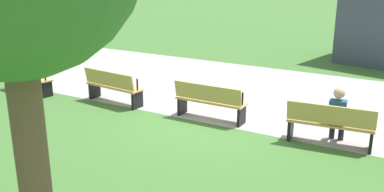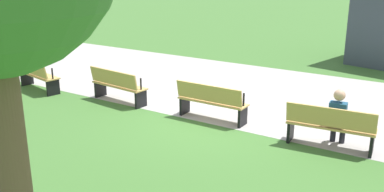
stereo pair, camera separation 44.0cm
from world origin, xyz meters
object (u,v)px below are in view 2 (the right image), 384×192
at_px(bench_3, 117,85).
at_px(person_seated, 338,117).
at_px(bench_4, 211,101).
at_px(bench_5, 330,126).
at_px(bench_2, 36,74).

height_order(bench_3, person_seated, person_seated).
bearing_deg(bench_4, bench_3, -177.22).
relative_size(bench_4, bench_5, 0.98).
distance_m(bench_2, bench_4, 5.47).
relative_size(bench_3, person_seated, 1.42).
distance_m(bench_5, person_seated, 0.24).
height_order(bench_4, person_seated, person_seated).
bearing_deg(person_seated, bench_4, 174.77).
xyz_separation_m(bench_3, bench_5, (5.47, 0.00, 0.00)).
relative_size(bench_2, bench_4, 1.04).
height_order(bench_2, person_seated, person_seated).
height_order(bench_2, bench_3, same).
relative_size(bench_2, bench_5, 1.01).
height_order(bench_3, bench_5, same).
distance_m(bench_2, bench_3, 2.74).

